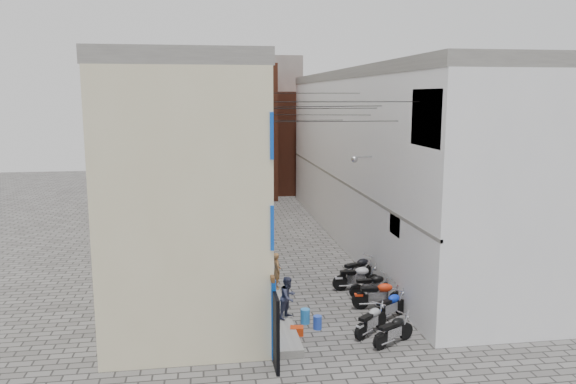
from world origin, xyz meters
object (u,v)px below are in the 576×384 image
person_a (277,271)px  motorcycle_f (357,276)px  red_crate (297,331)px  motorcycle_a (394,329)px  water_jug_far (305,316)px  person_b (288,297)px  motorcycle_g (359,268)px  motorcycle_e (372,284)px  motorcycle_d (379,293)px  water_jug_near (318,322)px  motorcycle_c (390,305)px  motorcycle_b (371,319)px

person_a → motorcycle_f: bearing=-95.6°
red_crate → motorcycle_a: bearing=-21.9°
water_jug_far → red_crate: size_ratio=1.18×
person_a → person_b: 2.98m
motorcycle_g → person_a: size_ratio=1.40×
motorcycle_e → motorcycle_g: size_ratio=0.91×
motorcycle_d → person_a: 4.07m
water_jug_near → motorcycle_c: bearing=9.8°
motorcycle_d → red_crate: 3.84m
motorcycle_e → red_crate: (-3.45, -2.94, -0.40)m
motorcycle_c → motorcycle_d: size_ratio=0.89×
motorcycle_g → person_a: person_a is taller
water_jug_near → red_crate: 0.84m
person_a → water_jug_far: (0.59, -2.97, -0.71)m
person_a → person_b: size_ratio=0.99×
motorcycle_b → water_jug_far: (-1.97, 1.18, -0.25)m
water_jug_far → motorcycle_a: bearing=-40.0°
motorcycle_b → red_crate: bearing=-137.2°
motorcycle_b → motorcycle_g: (1.04, 5.17, 0.08)m
motorcycle_d → water_jug_far: bearing=-69.0°
motorcycle_a → person_b: bearing=-153.0°
motorcycle_c → motorcycle_d: 1.01m
motorcycle_g → red_crate: 5.99m
person_b → motorcycle_f: bearing=-4.3°
motorcycle_b → motorcycle_f: motorcycle_f is taller
water_jug_near → water_jug_far: bearing=120.8°
motorcycle_e → red_crate: 4.55m
motorcycle_d → water_jug_near: size_ratio=4.38×
motorcycle_b → motorcycle_g: size_ratio=0.87×
motorcycle_c → water_jug_near: bearing=-112.3°
water_jug_near → water_jug_far: size_ratio=0.90×
motorcycle_d → motorcycle_g: bearing=-178.5°
motorcycle_g → motorcycle_e: bearing=-25.6°
motorcycle_a → motorcycle_b: size_ratio=0.99×
motorcycle_d → water_jug_far: 3.08m
motorcycle_b → red_crate: size_ratio=4.06×
person_a → water_jug_far: person_a is taller
motorcycle_b → motorcycle_d: motorcycle_d is taller
motorcycle_e → motorcycle_c: bearing=-4.0°
motorcycle_f → red_crate: 4.98m
motorcycle_d → motorcycle_g: 3.06m
motorcycle_e → motorcycle_f: 1.01m
motorcycle_d → person_b: 3.65m
motorcycle_f → person_b: bearing=-45.5°
motorcycle_a → motorcycle_b: motorcycle_b is taller
motorcycle_f → water_jug_near: (-2.33, -3.53, -0.34)m
person_a → water_jug_near: (0.91, -3.50, -0.74)m
motorcycle_c → red_crate: 3.55m
motorcycle_e → person_a: bearing=-107.9°
motorcycle_f → water_jug_near: 4.25m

